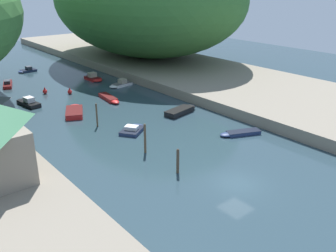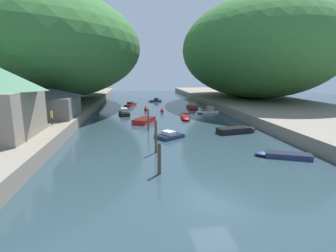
% 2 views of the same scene
% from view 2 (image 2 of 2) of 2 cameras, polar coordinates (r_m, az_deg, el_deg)
% --- Properties ---
extents(water_surface, '(130.00, 130.00, 0.00)m').
position_cam_2_polar(water_surface, '(44.70, -1.58, 1.93)').
color(water_surface, '#283D47').
rests_on(water_surface, ground).
extents(left_bank, '(22.00, 120.00, 1.44)m').
position_cam_2_polar(left_bank, '(48.07, -30.23, 1.89)').
color(left_bank, gray).
rests_on(left_bank, ground).
extents(right_bank, '(22.00, 120.00, 1.44)m').
position_cam_2_polar(right_bank, '(52.32, 24.57, 3.10)').
color(right_bank, gray).
rests_on(right_bank, ground).
extents(hillside_left, '(43.10, 60.34, 22.46)m').
position_cam_2_polar(hillside_left, '(64.44, -26.30, 15.06)').
color(hillside_left, '#387033').
rests_on(hillside_left, left_bank).
extents(hillside_right, '(33.62, 47.06, 22.84)m').
position_cam_2_polar(hillside_right, '(67.59, 18.41, 15.60)').
color(hillside_right, '#387033').
rests_on(hillside_right, right_bank).
extents(boathouse_shed, '(7.14, 8.55, 3.97)m').
position_cam_2_polar(boathouse_shed, '(39.72, -24.23, 4.76)').
color(boathouse_shed, slate).
rests_on(boathouse_shed, left_bank).
extents(boat_white_cruiser, '(1.86, 5.65, 0.55)m').
position_cam_2_polar(boat_white_cruiser, '(43.25, 3.80, 1.94)').
color(boat_white_cruiser, red).
rests_on(boat_white_cruiser, water_surface).
extents(boat_cabin_cruiser, '(2.27, 5.18, 1.27)m').
position_cam_2_polar(boat_cabin_cruiser, '(47.96, -9.57, 2.91)').
color(boat_cabin_cruiser, black).
rests_on(boat_cabin_cruiser, water_surface).
extents(boat_yellow_tender, '(3.14, 6.08, 1.02)m').
position_cam_2_polar(boat_yellow_tender, '(60.63, -7.99, 4.70)').
color(boat_yellow_tender, red).
rests_on(boat_yellow_tender, water_surface).
extents(boat_mid_channel, '(5.53, 2.67, 0.71)m').
position_cam_2_polar(boat_mid_channel, '(34.40, 15.04, -0.84)').
color(boat_mid_channel, black).
rests_on(boat_mid_channel, water_surface).
extents(boat_red_skiff, '(4.25, 3.82, 0.83)m').
position_cam_2_polar(boat_red_skiff, '(30.87, 0.78, -2.01)').
color(boat_red_skiff, navy).
rests_on(boat_red_skiff, water_surface).
extents(boat_far_right_bank, '(3.50, 2.02, 1.01)m').
position_cam_2_polar(boat_far_right_bank, '(68.50, -2.90, 5.58)').
color(boat_far_right_bank, navy).
rests_on(boat_far_right_bank, water_surface).
extents(boat_near_quay, '(4.97, 3.06, 0.44)m').
position_cam_2_polar(boat_near_quay, '(25.89, 23.38, -5.80)').
color(boat_near_quay, navy).
rests_on(boat_near_quay, water_surface).
extents(boat_small_dinghy, '(4.35, 2.11, 1.17)m').
position_cam_2_polar(boat_small_dinghy, '(50.02, 8.61, 3.25)').
color(boat_small_dinghy, white).
rests_on(boat_small_dinghy, water_surface).
extents(boat_far_upstream, '(4.28, 5.76, 0.68)m').
position_cam_2_polar(boat_far_upstream, '(40.56, -4.83, 1.37)').
color(boat_far_upstream, red).
rests_on(boat_far_upstream, water_surface).
extents(boat_moored_right, '(1.90, 3.99, 1.29)m').
position_cam_2_polar(boat_moored_right, '(55.79, 5.34, 4.23)').
color(boat_moored_right, red).
rests_on(boat_moored_right, water_surface).
extents(mooring_post_nearest, '(0.27, 0.27, 2.44)m').
position_cam_2_polar(mooring_post_nearest, '(19.74, -1.91, -7.06)').
color(mooring_post_nearest, '#4C3D2D').
rests_on(mooring_post_nearest, water_surface).
extents(mooring_post_second, '(0.25, 0.25, 3.19)m').
position_cam_2_polar(mooring_post_second, '(24.80, -2.67, -2.25)').
color(mooring_post_second, brown).
rests_on(mooring_post_second, water_surface).
extents(mooring_post_fourth, '(0.21, 0.21, 2.93)m').
position_cam_2_polar(mooring_post_fourth, '(34.27, -4.33, 1.40)').
color(mooring_post_fourth, brown).
rests_on(mooring_post_fourth, water_surface).
extents(channel_buoy_near, '(0.69, 0.69, 1.04)m').
position_cam_2_polar(channel_buoy_near, '(49.41, -1.31, 3.34)').
color(channel_buoy_near, red).
rests_on(channel_buoy_near, water_surface).
extents(channel_buoy_far, '(0.72, 0.72, 1.08)m').
position_cam_2_polar(channel_buoy_far, '(51.73, -4.86, 3.69)').
color(channel_buoy_far, red).
rests_on(channel_buoy_far, water_surface).
extents(person_on_quay, '(0.29, 0.42, 1.69)m').
position_cam_2_polar(person_on_quay, '(33.60, -23.98, 1.85)').
color(person_on_quay, '#282D3D').
rests_on(person_on_quay, left_bank).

